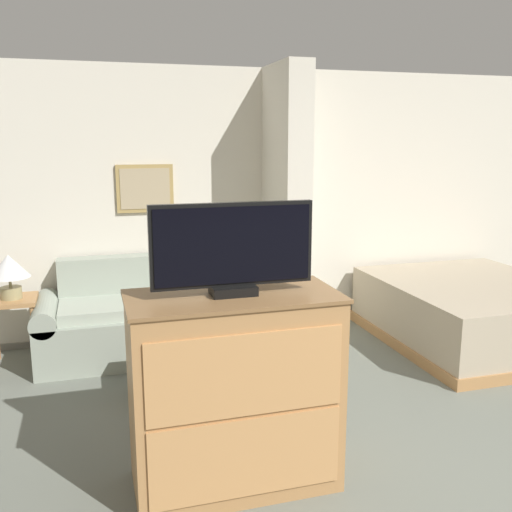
# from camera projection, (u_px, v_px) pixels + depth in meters

# --- Properties ---
(wall_back) EXTENTS (7.65, 0.16, 2.60)m
(wall_back) POSITION_uv_depth(u_px,v_px,m) (286.00, 201.00, 5.87)
(wall_back) COLOR silver
(wall_back) RESTS_ON ground_plane
(wall_partition_pillar) EXTENTS (0.24, 0.78, 2.60)m
(wall_partition_pillar) POSITION_uv_depth(u_px,v_px,m) (286.00, 206.00, 5.40)
(wall_partition_pillar) COLOR silver
(wall_partition_pillar) RESTS_ON ground_plane
(couch) EXTENTS (2.07, 0.84, 0.86)m
(couch) POSITION_uv_depth(u_px,v_px,m) (154.00, 318.00, 5.22)
(couch) COLOR #99A393
(couch) RESTS_ON ground_plane
(coffee_table) EXTENTS (0.61, 0.50, 0.43)m
(coffee_table) POSITION_uv_depth(u_px,v_px,m) (178.00, 350.00, 4.28)
(coffee_table) COLOR #B27F4C
(coffee_table) RESTS_ON ground_plane
(side_table) EXTENTS (0.40, 0.40, 0.59)m
(side_table) POSITION_uv_depth(u_px,v_px,m) (13.00, 312.00, 4.87)
(side_table) COLOR #B27F4C
(side_table) RESTS_ON ground_plane
(table_lamp) EXTENTS (0.34, 0.34, 0.38)m
(table_lamp) POSITION_uv_depth(u_px,v_px,m) (9.00, 269.00, 4.80)
(table_lamp) COLOR tan
(table_lamp) RESTS_ON side_table
(tv_dresser) EXTENTS (1.15, 0.56, 1.11)m
(tv_dresser) POSITION_uv_depth(u_px,v_px,m) (234.00, 391.00, 3.16)
(tv_dresser) COLOR #B27F4C
(tv_dresser) RESTS_ON ground_plane
(tv) EXTENTS (0.88, 0.16, 0.49)m
(tv) POSITION_uv_depth(u_px,v_px,m) (233.00, 249.00, 3.00)
(tv) COLOR black
(tv) RESTS_ON tv_dresser
(bed) EXTENTS (1.69, 1.92, 0.58)m
(bed) POSITION_uv_depth(u_px,v_px,m) (472.00, 311.00, 5.50)
(bed) COLOR #B27F4C
(bed) RESTS_ON ground_plane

